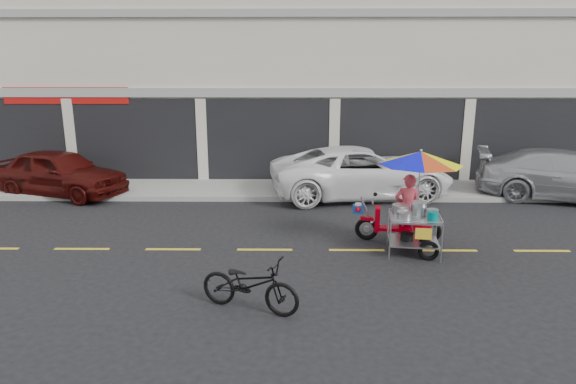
{
  "coord_description": "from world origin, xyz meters",
  "views": [
    {
      "loc": [
        -1.38,
        -9.83,
        3.74
      ],
      "look_at": [
        -1.5,
        0.6,
        1.15
      ],
      "focal_mm": 30.0,
      "sensor_mm": 36.0,
      "label": 1
    }
  ],
  "objects_px": {
    "white_pickup": "(361,172)",
    "silver_pickup": "(568,176)",
    "food_vendor_rig": "(414,186)",
    "near_bicycle": "(250,284)",
    "maroon_sedan": "(60,173)"
  },
  "relations": [
    {
      "from": "near_bicycle",
      "to": "food_vendor_rig",
      "type": "relative_size",
      "value": 0.76
    },
    {
      "from": "white_pickup",
      "to": "silver_pickup",
      "type": "distance_m",
      "value": 6.14
    },
    {
      "from": "white_pickup",
      "to": "near_bicycle",
      "type": "distance_m",
      "value": 7.93
    },
    {
      "from": "silver_pickup",
      "to": "near_bicycle",
      "type": "distance_m",
      "value": 11.37
    },
    {
      "from": "near_bicycle",
      "to": "white_pickup",
      "type": "bearing_deg",
      "value": 0.19
    },
    {
      "from": "food_vendor_rig",
      "to": "near_bicycle",
      "type": "bearing_deg",
      "value": -130.57
    },
    {
      "from": "white_pickup",
      "to": "silver_pickup",
      "type": "relative_size",
      "value": 1.08
    },
    {
      "from": "food_vendor_rig",
      "to": "maroon_sedan",
      "type": "bearing_deg",
      "value": 163.32
    },
    {
      "from": "maroon_sedan",
      "to": "food_vendor_rig",
      "type": "bearing_deg",
      "value": -95.78
    },
    {
      "from": "silver_pickup",
      "to": "food_vendor_rig",
      "type": "bearing_deg",
      "value": 144.59
    },
    {
      "from": "near_bicycle",
      "to": "silver_pickup",
      "type": "bearing_deg",
      "value": -30.88
    },
    {
      "from": "maroon_sedan",
      "to": "silver_pickup",
      "type": "relative_size",
      "value": 0.83
    },
    {
      "from": "white_pickup",
      "to": "food_vendor_rig",
      "type": "distance_m",
      "value": 4.65
    },
    {
      "from": "maroon_sedan",
      "to": "food_vendor_rig",
      "type": "relative_size",
      "value": 1.91
    },
    {
      "from": "white_pickup",
      "to": "silver_pickup",
      "type": "bearing_deg",
      "value": -102.59
    }
  ]
}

